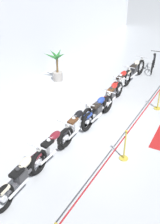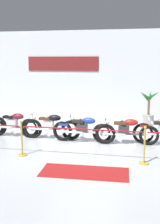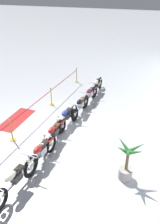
{
  "view_description": "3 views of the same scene",
  "coord_description": "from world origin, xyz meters",
  "px_view_note": "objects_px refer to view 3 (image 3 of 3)",
  "views": [
    {
      "loc": [
        -8.06,
        -3.34,
        5.63
      ],
      "look_at": [
        -1.16,
        0.62,
        0.88
      ],
      "focal_mm": 45.0,
      "sensor_mm": 36.0,
      "label": 1
    },
    {
      "loc": [
        1.59,
        -8.65,
        2.78
      ],
      "look_at": [
        -0.39,
        1.38,
        0.88
      ],
      "focal_mm": 45.0,
      "sensor_mm": 36.0,
      "label": 2
    },
    {
      "loc": [
        7.84,
        4.4,
        5.85
      ],
      "look_at": [
        -0.22,
        1.11,
        0.79
      ],
      "focal_mm": 35.0,
      "sensor_mm": 36.0,
      "label": 3
    }
  ],
  "objects_px": {
    "motorcycle_blue_3": "(67,117)",
    "motorcycle_maroon_1": "(90,95)",
    "motorcycle_black_2": "(80,106)",
    "motorcycle_cream_0": "(97,86)",
    "motorcycle_red_4": "(54,133)",
    "motorcycle_cream_6": "(16,180)",
    "stanchion_mid_right": "(12,133)",
    "stanchion_mid_left": "(51,99)",
    "stanchion_far_left": "(49,94)",
    "floor_banner": "(17,119)",
    "potted_palm_left_of_row": "(127,164)",
    "motorcycle_red_5": "(41,153)"
  },
  "relations": [
    {
      "from": "motorcycle_cream_6",
      "to": "stanchion_mid_left",
      "type": "relative_size",
      "value": 2.25
    },
    {
      "from": "stanchion_far_left",
      "to": "floor_banner",
      "type": "height_order",
      "value": "stanchion_far_left"
    },
    {
      "from": "motorcycle_black_2",
      "to": "stanchion_mid_right",
      "type": "distance_m",
      "value": 3.73
    },
    {
      "from": "motorcycle_black_2",
      "to": "stanchion_mid_right",
      "type": "relative_size",
      "value": 2.12
    },
    {
      "from": "motorcycle_blue_3",
      "to": "motorcycle_maroon_1",
      "type": "bearing_deg",
      "value": 175.54
    },
    {
      "from": "motorcycle_red_4",
      "to": "potted_palm_left_of_row",
      "type": "relative_size",
      "value": 1.46
    },
    {
      "from": "motorcycle_red_4",
      "to": "floor_banner",
      "type": "height_order",
      "value": "motorcycle_red_4"
    },
    {
      "from": "motorcycle_red_4",
      "to": "potted_palm_left_of_row",
      "type": "height_order",
      "value": "potted_palm_left_of_row"
    },
    {
      "from": "motorcycle_blue_3",
      "to": "stanchion_mid_right",
      "type": "distance_m",
      "value": 2.58
    },
    {
      "from": "potted_palm_left_of_row",
      "to": "motorcycle_red_5",
      "type": "bearing_deg",
      "value": -81.81
    },
    {
      "from": "motorcycle_maroon_1",
      "to": "motorcycle_cream_6",
      "type": "xyz_separation_m",
      "value": [
        6.79,
        -0.05,
        0.02
      ]
    },
    {
      "from": "potted_palm_left_of_row",
      "to": "motorcycle_black_2",
      "type": "bearing_deg",
      "value": -138.45
    },
    {
      "from": "motorcycle_red_4",
      "to": "stanchion_far_left",
      "type": "relative_size",
      "value": 0.21
    },
    {
      "from": "motorcycle_red_4",
      "to": "motorcycle_red_5",
      "type": "relative_size",
      "value": 1.04
    },
    {
      "from": "motorcycle_black_2",
      "to": "motorcycle_cream_6",
      "type": "bearing_deg",
      "value": -0.47
    },
    {
      "from": "motorcycle_cream_0",
      "to": "motorcycle_red_5",
      "type": "bearing_deg",
      "value": 0.48
    },
    {
      "from": "stanchion_far_left",
      "to": "stanchion_mid_left",
      "type": "xyz_separation_m",
      "value": [
        -0.2,
        -0.0,
        -0.38
      ]
    },
    {
      "from": "motorcycle_cream_0",
      "to": "motorcycle_red_4",
      "type": "xyz_separation_m",
      "value": [
        5.45,
        -0.09,
        -0.02
      ]
    },
    {
      "from": "motorcycle_maroon_1",
      "to": "stanchion_mid_right",
      "type": "height_order",
      "value": "stanchion_mid_right"
    },
    {
      "from": "motorcycle_cream_6",
      "to": "stanchion_mid_right",
      "type": "bearing_deg",
      "value": -140.0
    },
    {
      "from": "stanchion_mid_right",
      "to": "motorcycle_blue_3",
      "type": "bearing_deg",
      "value": 139.74
    },
    {
      "from": "motorcycle_red_5",
      "to": "potted_palm_left_of_row",
      "type": "relative_size",
      "value": 1.41
    },
    {
      "from": "motorcycle_black_2",
      "to": "motorcycle_blue_3",
      "type": "height_order",
      "value": "motorcycle_black_2"
    },
    {
      "from": "motorcycle_cream_0",
      "to": "motorcycle_red_4",
      "type": "relative_size",
      "value": 1.01
    },
    {
      "from": "stanchion_mid_left",
      "to": "potted_palm_left_of_row",
      "type": "bearing_deg",
      "value": 52.63
    },
    {
      "from": "motorcycle_cream_6",
      "to": "stanchion_mid_right",
      "type": "relative_size",
      "value": 2.25
    },
    {
      "from": "stanchion_mid_left",
      "to": "stanchion_mid_right",
      "type": "height_order",
      "value": "same"
    },
    {
      "from": "stanchion_mid_right",
      "to": "stanchion_far_left",
      "type": "bearing_deg",
      "value": 180.0
    },
    {
      "from": "stanchion_far_left",
      "to": "motorcycle_cream_0",
      "type": "bearing_deg",
      "value": 145.65
    },
    {
      "from": "motorcycle_black_2",
      "to": "potted_palm_left_of_row",
      "type": "height_order",
      "value": "potted_palm_left_of_row"
    },
    {
      "from": "motorcycle_maroon_1",
      "to": "stanchion_mid_left",
      "type": "relative_size",
      "value": 2.1
    },
    {
      "from": "motorcycle_cream_0",
      "to": "motorcycle_red_4",
      "type": "height_order",
      "value": "motorcycle_cream_0"
    },
    {
      "from": "motorcycle_cream_0",
      "to": "motorcycle_red_5",
      "type": "height_order",
      "value": "motorcycle_cream_0"
    },
    {
      "from": "motorcycle_maroon_1",
      "to": "potted_palm_left_of_row",
      "type": "xyz_separation_m",
      "value": [
        4.91,
        3.12,
        0.2
      ]
    },
    {
      "from": "motorcycle_maroon_1",
      "to": "motorcycle_cream_0",
      "type": "bearing_deg",
      "value": -178.5
    },
    {
      "from": "motorcycle_maroon_1",
      "to": "motorcycle_red_5",
      "type": "distance_m",
      "value": 5.35
    },
    {
      "from": "motorcycle_blue_3",
      "to": "motorcycle_cream_6",
      "type": "xyz_separation_m",
      "value": [
        4.14,
        0.16,
        0.03
      ]
    },
    {
      "from": "motorcycle_cream_0",
      "to": "motorcycle_blue_3",
      "type": "xyz_separation_m",
      "value": [
        4.04,
        -0.17,
        -0.02
      ]
    },
    {
      "from": "motorcycle_maroon_1",
      "to": "motorcycle_blue_3",
      "type": "distance_m",
      "value": 2.65
    },
    {
      "from": "motorcycle_black_2",
      "to": "motorcycle_cream_0",
      "type": "bearing_deg",
      "value": -179.38
    },
    {
      "from": "motorcycle_black_2",
      "to": "floor_banner",
      "type": "xyz_separation_m",
      "value": [
        1.75,
        -2.77,
        -0.45
      ]
    },
    {
      "from": "motorcycle_maroon_1",
      "to": "floor_banner",
      "type": "bearing_deg",
      "value": -41.55
    },
    {
      "from": "motorcycle_black_2",
      "to": "motorcycle_red_5",
      "type": "distance_m",
      "value": 3.97
    },
    {
      "from": "floor_banner",
      "to": "stanchion_mid_left",
      "type": "bearing_deg",
      "value": 153.97
    },
    {
      "from": "motorcycle_blue_3",
      "to": "stanchion_mid_left",
      "type": "distance_m",
      "value": 2.28
    },
    {
      "from": "motorcycle_blue_3",
      "to": "motorcycle_red_5",
      "type": "distance_m",
      "value": 2.72
    },
    {
      "from": "motorcycle_cream_0",
      "to": "stanchion_mid_left",
      "type": "height_order",
      "value": "stanchion_mid_left"
    },
    {
      "from": "stanchion_far_left",
      "to": "potted_palm_left_of_row",
      "type": "bearing_deg",
      "value": 54.07
    },
    {
      "from": "motorcycle_cream_0",
      "to": "motorcycle_maroon_1",
      "type": "bearing_deg",
      "value": 1.5
    },
    {
      "from": "motorcycle_red_4",
      "to": "potted_palm_left_of_row",
      "type": "distance_m",
      "value": 3.36
    }
  ]
}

